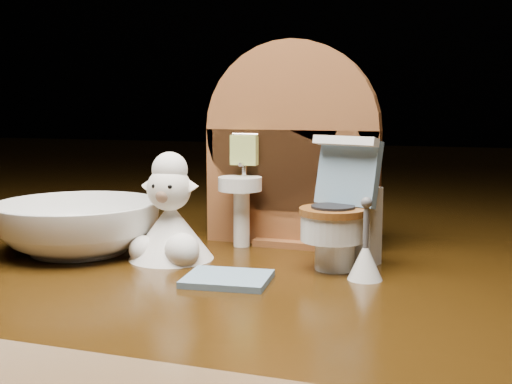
# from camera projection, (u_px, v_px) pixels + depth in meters

# --- Properties ---
(backdrop_panel) EXTENTS (0.13, 0.05, 0.15)m
(backdrop_panel) POSITION_uv_depth(u_px,v_px,m) (290.00, 157.00, 0.47)
(backdrop_panel) COLOR brown
(backdrop_panel) RESTS_ON ground
(toy_toilet) EXTENTS (0.05, 0.06, 0.08)m
(toy_toilet) POSITION_uv_depth(u_px,v_px,m) (342.00, 220.00, 0.41)
(toy_toilet) COLOR white
(toy_toilet) RESTS_ON ground
(bath_mat) EXTENTS (0.05, 0.05, 0.00)m
(bath_mat) POSITION_uv_depth(u_px,v_px,m) (227.00, 279.00, 0.38)
(bath_mat) COLOR #6989A1
(bath_mat) RESTS_ON ground
(toilet_brush) EXTENTS (0.02, 0.02, 0.05)m
(toilet_brush) POSITION_uv_depth(u_px,v_px,m) (365.00, 258.00, 0.38)
(toilet_brush) COLOR white
(toilet_brush) RESTS_ON ground
(plush_lamb) EXTENTS (0.06, 0.06, 0.07)m
(plush_lamb) POSITION_uv_depth(u_px,v_px,m) (170.00, 222.00, 0.43)
(plush_lamb) COLOR white
(plush_lamb) RESTS_ON ground
(ceramic_bowl) EXTENTS (0.14, 0.14, 0.04)m
(ceramic_bowl) POSITION_uv_depth(u_px,v_px,m) (78.00, 227.00, 0.45)
(ceramic_bowl) COLOR white
(ceramic_bowl) RESTS_ON ground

